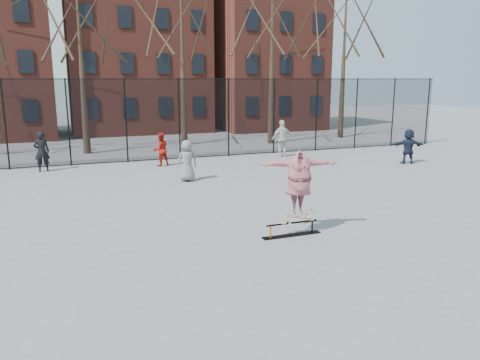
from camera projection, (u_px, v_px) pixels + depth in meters
name	position (u px, v px, depth m)	size (l,w,h in m)	color
ground	(263.00, 246.00, 11.35)	(100.00, 100.00, 0.00)	slate
skate_rail	(292.00, 230.00, 12.06)	(1.62, 0.25, 0.36)	black
skateboard	(298.00, 219.00, 12.06)	(0.89, 0.21, 0.11)	#A37341
skater	(299.00, 186.00, 11.88)	(2.02, 0.55, 1.65)	#593483
bystander_black	(42.00, 152.00, 20.28)	(0.64, 0.42, 1.74)	black
bystander_red	(161.00, 149.00, 21.62)	(0.75, 0.58, 1.54)	#A9150E
bystander_white	(282.00, 139.00, 24.08)	(1.11, 0.46, 1.90)	beige
bystander_navy	(408.00, 146.00, 22.17)	(1.54, 0.49, 1.66)	#182131
bystander_extra	(187.00, 161.00, 18.33)	(0.80, 0.52, 1.64)	slate
fence	(155.00, 119.00, 22.76)	(34.03, 0.07, 4.00)	black
tree_row	(132.00, 15.00, 25.34)	(33.66, 7.46, 10.67)	black
rowhouses	(128.00, 49.00, 34.02)	(29.00, 7.00, 13.00)	maroon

